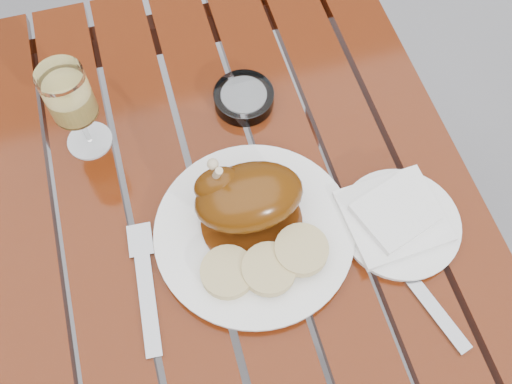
% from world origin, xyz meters
% --- Properties ---
extents(ground, '(60.00, 60.00, 0.00)m').
position_xyz_m(ground, '(0.00, 0.00, 0.00)').
color(ground, slate).
rests_on(ground, ground).
extents(table, '(0.80, 1.20, 0.75)m').
position_xyz_m(table, '(0.00, 0.00, 0.38)').
color(table, '#5F230B').
rests_on(table, ground).
extents(dinner_plate, '(0.34, 0.34, 0.02)m').
position_xyz_m(dinner_plate, '(0.01, 0.01, 0.76)').
color(dinner_plate, white).
rests_on(dinner_plate, table).
extents(roast_duck, '(0.17, 0.16, 0.12)m').
position_xyz_m(roast_duck, '(0.01, 0.05, 0.82)').
color(roast_duck, '#502209').
rests_on(roast_duck, dinner_plate).
extents(bread_dumplings, '(0.20, 0.10, 0.03)m').
position_xyz_m(bread_dumplings, '(0.02, -0.05, 0.78)').
color(bread_dumplings, tan).
rests_on(bread_dumplings, dinner_plate).
extents(wine_glass, '(0.08, 0.08, 0.18)m').
position_xyz_m(wine_glass, '(-0.21, 0.26, 0.84)').
color(wine_glass, '#F1D86D').
rests_on(wine_glass, table).
extents(side_plate, '(0.25, 0.25, 0.02)m').
position_xyz_m(side_plate, '(0.24, -0.04, 0.76)').
color(side_plate, white).
rests_on(side_plate, table).
extents(napkin, '(0.16, 0.15, 0.01)m').
position_xyz_m(napkin, '(0.23, -0.03, 0.77)').
color(napkin, white).
rests_on(napkin, side_plate).
extents(ashtray, '(0.14, 0.14, 0.03)m').
position_xyz_m(ashtray, '(0.07, 0.27, 0.76)').
color(ashtray, '#B2B7BC').
rests_on(ashtray, table).
extents(fork, '(0.04, 0.20, 0.01)m').
position_xyz_m(fork, '(-0.17, -0.04, 0.75)').
color(fork, gray).
rests_on(fork, table).
extents(knife, '(0.08, 0.23, 0.01)m').
position_xyz_m(knife, '(0.23, -0.14, 0.75)').
color(knife, gray).
rests_on(knife, table).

